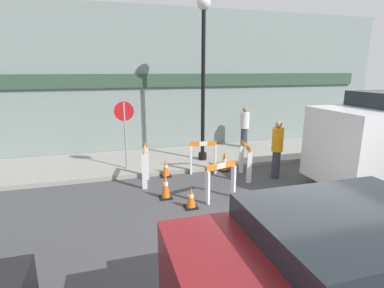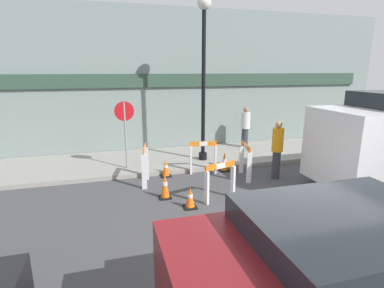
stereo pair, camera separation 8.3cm
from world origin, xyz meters
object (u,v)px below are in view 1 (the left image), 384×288
object	(u,v)px
streetlamp_post	(203,59)
parked_car_1	(347,279)
person_worker	(277,148)
person_pedestrian	(244,126)
stop_sign	(125,124)

from	to	relation	value
streetlamp_post	parked_car_1	size ratio (longest dim) A/B	1.39
person_worker	person_pedestrian	distance (m)	3.26
parked_car_1	streetlamp_post	bearing A→B (deg)	83.95
streetlamp_post	stop_sign	bearing A→B (deg)	-174.38
stop_sign	person_pedestrian	xyz separation A→B (m)	(4.79, 1.45, -0.56)
streetlamp_post	parked_car_1	distance (m)	7.85
stop_sign	person_worker	distance (m)	4.69
streetlamp_post	person_worker	size ratio (longest dim) A/B	3.05
stop_sign	parked_car_1	distance (m)	7.39
parked_car_1	person_worker	bearing A→B (deg)	65.41
streetlamp_post	person_worker	world-z (taller)	streetlamp_post
streetlamp_post	person_worker	bearing A→B (deg)	-50.59
person_worker	person_pedestrian	size ratio (longest dim) A/B	1.07
streetlamp_post	stop_sign	distance (m)	3.30
streetlamp_post	person_pedestrian	size ratio (longest dim) A/B	3.26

